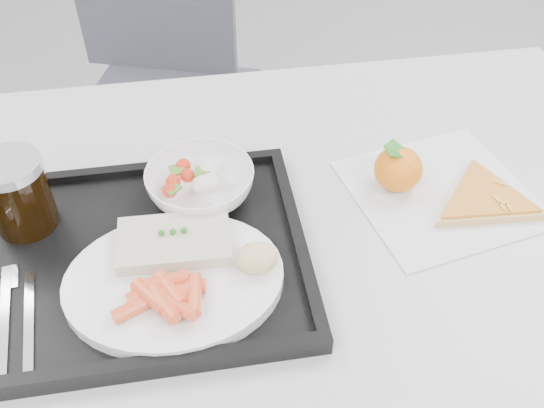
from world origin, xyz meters
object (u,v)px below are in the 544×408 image
(salad_bowl, at_px, (200,184))
(tangerine, at_px, (398,169))
(table, at_px, (275,255))
(dinner_plate, at_px, (174,280))
(cola_glass, at_px, (18,193))
(pizza_slice, at_px, (485,199))
(tray, at_px, (133,259))
(chair, at_px, (161,66))

(salad_bowl, bearing_deg, tangerine, -2.04)
(salad_bowl, relative_size, tangerine, 1.79)
(table, height_order, dinner_plate, dinner_plate)
(salad_bowl, height_order, cola_glass, cola_glass)
(cola_glass, relative_size, pizza_slice, 0.43)
(tray, xyz_separation_m, dinner_plate, (0.05, -0.06, 0.02))
(chair, relative_size, cola_glass, 8.61)
(dinner_plate, xyz_separation_m, pizza_slice, (0.45, 0.09, -0.01))
(salad_bowl, xyz_separation_m, cola_glass, (-0.24, -0.02, 0.03))
(tray, bearing_deg, pizza_slice, 3.75)
(tray, height_order, pizza_slice, tray)
(table, xyz_separation_m, chair, (-0.16, 0.81, -0.15))
(salad_bowl, bearing_deg, table, -30.18)
(chair, distance_m, tray, 0.89)
(dinner_plate, height_order, cola_glass, cola_glass)
(table, distance_m, salad_bowl, 0.15)
(tray, distance_m, salad_bowl, 0.14)
(salad_bowl, bearing_deg, chair, 94.84)
(salad_bowl, height_order, pizza_slice, salad_bowl)
(cola_glass, distance_m, tangerine, 0.52)
(cola_glass, xyz_separation_m, tangerine, (0.52, 0.01, -0.04))
(tray, xyz_separation_m, salad_bowl, (0.10, 0.10, 0.03))
(tray, xyz_separation_m, cola_glass, (-0.14, 0.08, 0.06))
(chair, height_order, tray, chair)
(tray, height_order, tangerine, tangerine)
(chair, distance_m, salad_bowl, 0.80)
(dinner_plate, distance_m, tangerine, 0.36)
(pizza_slice, bearing_deg, salad_bowl, 170.50)
(table, xyz_separation_m, pizza_slice, (0.30, -0.01, 0.08))
(table, distance_m, tray, 0.21)
(table, bearing_deg, chair, 101.20)
(chair, xyz_separation_m, dinner_plate, (0.02, -0.91, 0.24))
(tangerine, bearing_deg, cola_glass, -179.40)
(table, height_order, salad_bowl, salad_bowl)
(table, xyz_separation_m, salad_bowl, (-0.10, 0.06, 0.11))
(dinner_plate, bearing_deg, tangerine, 23.87)
(dinner_plate, bearing_deg, cola_glass, 143.71)
(dinner_plate, bearing_deg, tray, 132.75)
(chair, distance_m, tangerine, 0.88)
(salad_bowl, bearing_deg, pizza_slice, -9.50)
(salad_bowl, distance_m, tangerine, 0.29)
(chair, bearing_deg, cola_glass, -102.63)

